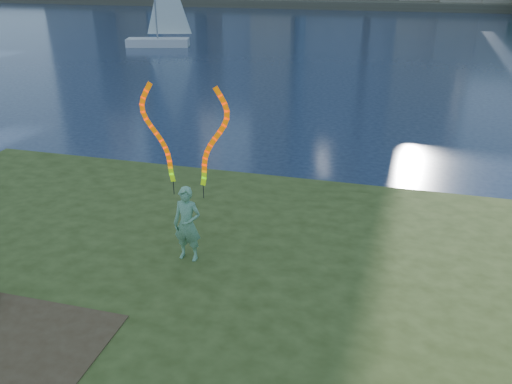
# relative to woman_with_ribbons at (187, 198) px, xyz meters

# --- Properties ---
(ground) EXTENTS (320.00, 320.00, 0.00)m
(ground) POSITION_rel_woman_with_ribbons_xyz_m (0.27, -0.43, -2.21)
(ground) COLOR #18243D
(ground) RESTS_ON ground
(grassy_knoll) EXTENTS (20.00, 18.00, 0.80)m
(grassy_knoll) POSITION_rel_woman_with_ribbons_xyz_m (0.27, -2.73, -1.87)
(grassy_knoll) COLOR #344217
(grassy_knoll) RESTS_ON ground
(woman_with_ribbons) EXTENTS (2.06, 0.41, 4.02)m
(woman_with_ribbons) POSITION_rel_woman_with_ribbons_xyz_m (0.00, 0.00, 0.00)
(woman_with_ribbons) COLOR #12692D
(woman_with_ribbons) RESTS_ON grassy_knoll
(sailboat) EXTENTS (5.67, 3.04, 8.55)m
(sailboat) POSITION_rel_woman_with_ribbons_xyz_m (-15.68, 32.66, -0.74)
(sailboat) COLOR silver
(sailboat) RESTS_ON ground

